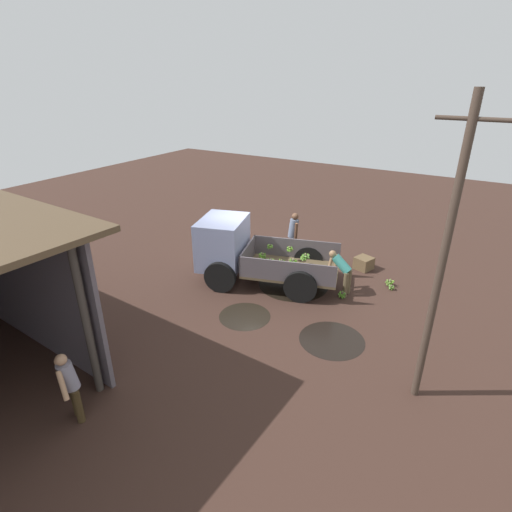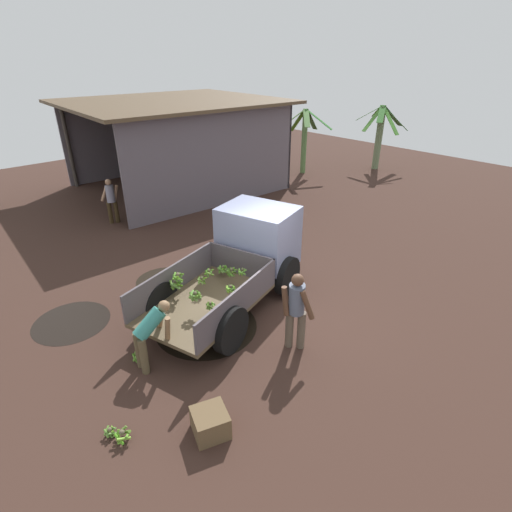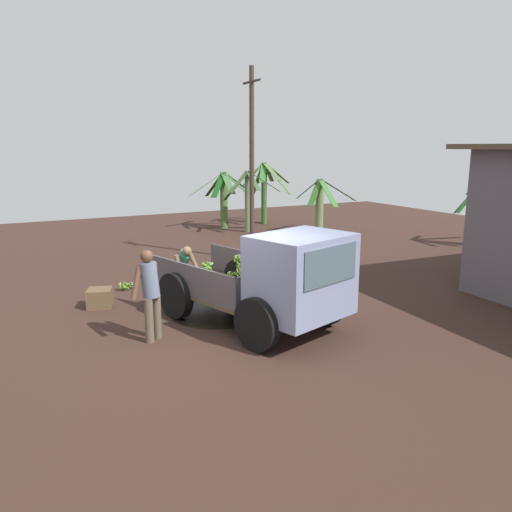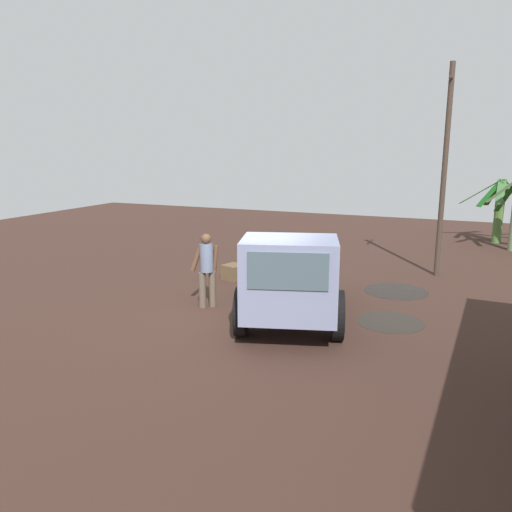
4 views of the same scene
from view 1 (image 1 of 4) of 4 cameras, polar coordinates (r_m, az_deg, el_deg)
The scene contains 13 objects.
ground at distance 13.67m, azimuth -0.18°, elevation -1.74°, with size 36.00×36.00×0.00m, color #3B261E.
mud_patch_0 at distance 12.69m, azimuth 5.37°, elevation -4.04°, with size 2.19×2.19×0.01m, color black.
mud_patch_1 at distance 10.34m, azimuth 10.77°, elevation -11.69°, with size 1.63×1.63×0.01m, color black.
mud_patch_2 at distance 11.06m, azimuth -1.62°, elevation -8.58°, with size 1.42×1.42×0.01m, color black.
cargo_truck at distance 12.55m, azimuth -2.53°, elevation 0.98°, with size 4.62×2.99×1.99m.
utility_pole at distance 7.77m, azimuth 25.08°, elevation -0.67°, with size 1.07×0.15×5.87m.
person_foreground_visitor at distance 14.08m, azimuth 5.34°, elevation 3.17°, with size 0.51×0.64×1.71m.
person_worker_loading at distance 12.12m, azimuth 12.14°, elevation -1.91°, with size 0.75×0.63×1.29m.
person_bystander_near_shed at distance 8.43m, azimuth -25.07°, elevation -16.22°, with size 0.61×0.51×1.53m.
banana_bunch_on_ground_0 at distance 13.17m, azimuth 18.57°, elevation -3.57°, with size 0.28×0.27×0.22m.
banana_bunch_on_ground_1 at distance 12.12m, azimuth 12.21°, elevation -5.38°, with size 0.25×0.25×0.21m.
banana_bunch_on_ground_2 at distance 12.98m, azimuth 18.78°, elevation -4.21°, with size 0.20×0.19×0.17m.
wooden_crate_0 at distance 14.03m, azimuth 15.13°, elevation -0.99°, with size 0.52×0.52×0.42m, color brown.
Camera 1 is at (-6.38, 10.49, 6.02)m, focal length 28.00 mm.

